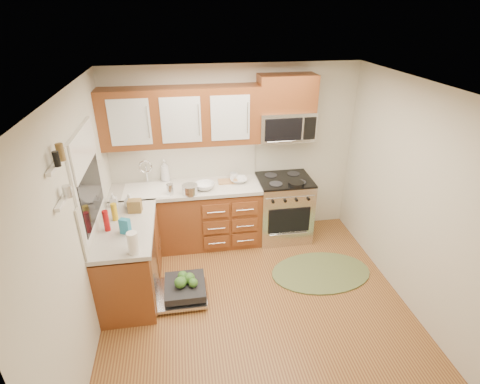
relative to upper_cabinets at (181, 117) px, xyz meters
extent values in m
plane|color=brown|center=(0.73, -1.57, -1.88)|extent=(3.50, 3.50, 0.00)
plane|color=white|center=(0.73, -1.57, 0.62)|extent=(3.50, 3.50, 0.00)
cube|color=beige|center=(0.73, 0.18, -0.62)|extent=(3.50, 0.04, 2.50)
cube|color=beige|center=(0.73, -3.33, -0.62)|extent=(3.50, 0.04, 2.50)
cube|color=beige|center=(-1.02, -1.57, -0.62)|extent=(0.04, 3.50, 2.50)
cube|color=beige|center=(2.48, -1.57, -0.62)|extent=(0.04, 3.50, 2.50)
cube|color=brown|center=(0.00, -0.12, -1.45)|extent=(2.05, 0.60, 0.85)
cube|color=brown|center=(-0.72, -1.05, -1.45)|extent=(0.60, 1.25, 0.85)
cube|color=#BEB6AD|center=(0.00, -0.14, -0.97)|extent=(2.07, 0.64, 0.05)
cube|color=#BEB6AD|center=(-0.71, -1.05, -0.97)|extent=(0.64, 1.27, 0.05)
cube|color=#BAB6A7|center=(0.00, 0.16, -0.67)|extent=(2.05, 0.02, 0.57)
cube|color=#BAB6A7|center=(-1.01, -1.05, -0.67)|extent=(0.02, 1.25, 0.57)
cube|color=brown|center=(1.41, 0.00, 0.26)|extent=(0.76, 0.35, 0.47)
cube|color=white|center=(-0.98, -1.07, 0.00)|extent=(0.02, 0.96, 0.40)
cube|color=white|center=(-0.99, -1.92, 0.17)|extent=(0.04, 0.40, 0.03)
cube|color=white|center=(-0.99, -1.92, -0.12)|extent=(0.04, 0.40, 0.03)
cylinder|color=black|center=(1.51, -0.36, -0.90)|extent=(0.26, 0.26, 0.04)
cylinder|color=silver|center=(0.05, -0.35, -0.89)|extent=(0.28, 0.28, 0.13)
cube|color=#AE824F|center=(0.59, -0.07, -0.94)|extent=(0.27, 0.18, 0.02)
cylinder|color=silver|center=(-0.21, -0.32, -0.88)|extent=(0.11, 0.11, 0.15)
cylinder|color=white|center=(-0.56, -1.59, -0.83)|extent=(0.13, 0.13, 0.24)
cylinder|color=gold|center=(-0.84, -0.89, -0.84)|extent=(0.07, 0.07, 0.21)
cylinder|color=#A90E0F|center=(-0.89, -1.11, -0.83)|extent=(0.07, 0.07, 0.24)
cube|color=brown|center=(-0.62, -0.73, -0.87)|extent=(0.17, 0.13, 0.16)
cube|color=teal|center=(-0.68, -1.20, -0.86)|extent=(0.13, 0.11, 0.18)
imported|color=#999999|center=(0.74, -0.09, -0.92)|extent=(0.25, 0.25, 0.06)
imported|color=#999999|center=(0.25, -0.24, -0.91)|extent=(0.27, 0.27, 0.08)
imported|color=#999999|center=(0.69, 0.03, -0.91)|extent=(0.15, 0.15, 0.09)
imported|color=#999999|center=(-0.27, 0.10, -0.79)|extent=(0.15, 0.16, 0.32)
imported|color=#999999|center=(-0.90, -0.56, -0.86)|extent=(0.08, 0.09, 0.19)
imported|color=#999999|center=(-0.70, -0.59, -0.86)|extent=(0.15, 0.15, 0.18)
camera|label=1|loc=(0.00, -4.83, 1.30)|focal=28.00mm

